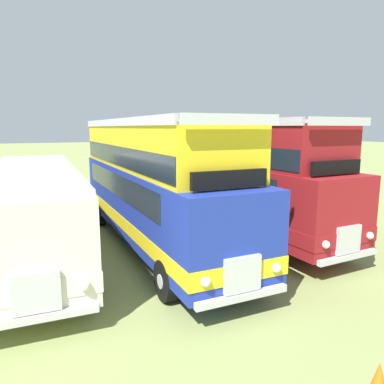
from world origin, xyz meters
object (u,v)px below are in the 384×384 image
at_px(bus_fourth_in_row, 35,205).
at_px(bus_fifth_in_row, 153,181).
at_px(bus_sixth_in_row, 242,175).
at_px(cone_near_end, 378,382).

bearing_deg(bus_fourth_in_row, bus_fifth_in_row, -7.82).
height_order(bus_fourth_in_row, bus_sixth_in_row, bus_sixth_in_row).
bearing_deg(bus_fourth_in_row, cone_near_end, -64.54).
relative_size(bus_fifth_in_row, bus_sixth_in_row, 1.12).
xyz_separation_m(bus_fourth_in_row, bus_sixth_in_row, (7.68, -0.35, 0.60)).
height_order(bus_fifth_in_row, cone_near_end, bus_fifth_in_row).
height_order(bus_fourth_in_row, bus_fifth_in_row, bus_fifth_in_row).
xyz_separation_m(bus_fourth_in_row, bus_fifth_in_row, (3.84, -0.53, 0.61)).
height_order(bus_sixth_in_row, cone_near_end, bus_sixth_in_row).
distance_m(bus_sixth_in_row, cone_near_end, 9.74).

